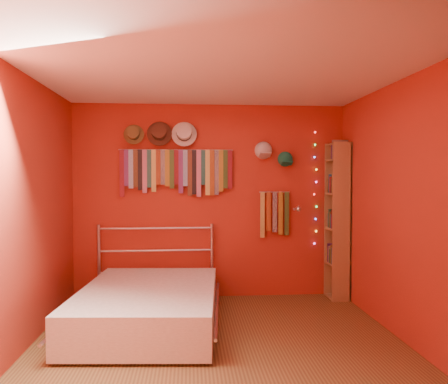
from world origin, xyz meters
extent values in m
plane|color=#56371D|center=(0.00, 0.00, 0.00)|extent=(3.50, 3.50, 0.00)
cube|color=maroon|center=(0.00, 1.75, 1.25)|extent=(3.50, 0.02, 2.50)
cube|color=maroon|center=(1.75, 0.00, 1.25)|extent=(0.02, 3.50, 2.50)
cube|color=maroon|center=(-1.75, 0.00, 1.25)|extent=(0.02, 3.50, 2.50)
cube|color=white|center=(0.00, 0.00, 2.50)|extent=(3.50, 3.50, 0.02)
cylinder|color=silver|center=(-0.44, 1.70, 1.91)|extent=(1.45, 0.01, 0.01)
cube|color=maroon|center=(-1.12, 1.69, 1.61)|extent=(0.06, 0.01, 0.60)
cube|color=#491B6C|center=(-1.07, 1.68, 1.68)|extent=(0.06, 0.01, 0.46)
cube|color=#7BA8DA|center=(-1.01, 1.68, 1.66)|extent=(0.06, 0.01, 0.49)
cube|color=#483218|center=(-0.95, 1.69, 1.67)|extent=(0.06, 0.01, 0.48)
cube|color=black|center=(-0.90, 1.68, 1.65)|extent=(0.06, 0.01, 0.51)
cube|color=#AB557D|center=(-0.84, 1.68, 1.64)|extent=(0.06, 0.01, 0.55)
cube|color=#1B6155|center=(-0.78, 1.69, 1.67)|extent=(0.06, 0.01, 0.48)
cube|color=#C1C04D|center=(-0.72, 1.68, 1.64)|extent=(0.06, 0.01, 0.54)
cube|color=maroon|center=(-0.67, 1.68, 1.69)|extent=(0.06, 0.01, 0.44)
cube|color=navy|center=(-0.61, 1.69, 1.69)|extent=(0.06, 0.01, 0.44)
cube|color=olive|center=(-0.55, 1.68, 1.68)|extent=(0.06, 0.01, 0.46)
cube|color=#275120|center=(-0.50, 1.68, 1.66)|extent=(0.06, 0.01, 0.49)
cube|color=maroon|center=(-0.44, 1.69, 1.69)|extent=(0.06, 0.01, 0.44)
cube|color=#4B1860|center=(-0.38, 1.68, 1.63)|extent=(0.06, 0.01, 0.55)
cube|color=#688CBA|center=(-0.32, 1.68, 1.68)|extent=(0.06, 0.01, 0.46)
cube|color=#52291B|center=(-0.27, 1.69, 1.62)|extent=(0.06, 0.01, 0.59)
cube|color=black|center=(-0.21, 1.68, 1.63)|extent=(0.06, 0.01, 0.57)
cube|color=#B95C90|center=(-0.15, 1.68, 1.61)|extent=(0.06, 0.01, 0.60)
cube|color=#175048|center=(-0.10, 1.69, 1.69)|extent=(0.06, 0.01, 0.45)
cube|color=#C9C350|center=(-0.04, 1.68, 1.62)|extent=(0.06, 0.01, 0.58)
cube|color=brown|center=(0.02, 1.68, 1.62)|extent=(0.06, 0.01, 0.58)
cube|color=navy|center=(0.08, 1.69, 1.62)|extent=(0.06, 0.01, 0.58)
cube|color=olive|center=(0.13, 1.68, 1.64)|extent=(0.06, 0.01, 0.53)
cube|color=#27471C|center=(0.19, 1.68, 1.66)|extent=(0.06, 0.01, 0.49)
cube|color=maroon|center=(0.25, 1.69, 1.66)|extent=(0.06, 0.01, 0.50)
cylinder|color=silver|center=(0.83, 1.70, 1.37)|extent=(0.40, 0.01, 0.01)
cube|color=#AF9846|center=(0.67, 1.69, 1.07)|extent=(0.06, 0.01, 0.59)
cube|color=#8B3816|center=(0.75, 1.68, 1.11)|extent=(0.06, 0.01, 0.51)
cube|color=navy|center=(0.83, 1.68, 1.11)|extent=(0.06, 0.01, 0.52)
cube|color=olive|center=(0.91, 1.69, 1.09)|extent=(0.06, 0.01, 0.56)
cube|color=#1E481C|center=(0.99, 1.68, 1.09)|extent=(0.06, 0.01, 0.56)
cylinder|color=brown|center=(-0.97, 1.69, 2.10)|extent=(0.26, 0.06, 0.25)
cylinder|color=brown|center=(-0.97, 1.65, 2.11)|extent=(0.15, 0.13, 0.17)
cylinder|color=#332314|center=(-0.97, 1.67, 2.11)|extent=(0.16, 0.05, 0.16)
cylinder|color=#4B291A|center=(-0.65, 1.69, 2.11)|extent=(0.32, 0.08, 0.31)
cylinder|color=#4B291A|center=(-0.65, 1.64, 2.13)|extent=(0.19, 0.16, 0.21)
cylinder|color=black|center=(-0.65, 1.66, 2.12)|extent=(0.19, 0.06, 0.19)
cylinder|color=silver|center=(-0.34, 1.69, 2.11)|extent=(0.32, 0.08, 0.32)
cylinder|color=silver|center=(-0.34, 1.63, 2.12)|extent=(0.19, 0.16, 0.21)
cylinder|color=black|center=(-0.34, 1.66, 2.12)|extent=(0.19, 0.06, 0.20)
ellipsoid|color=beige|center=(0.68, 1.70, 1.91)|extent=(0.20, 0.15, 0.20)
cube|color=beige|center=(0.68, 1.58, 1.85)|extent=(0.15, 0.11, 0.06)
ellipsoid|color=#186E4E|center=(0.97, 1.70, 1.80)|extent=(0.19, 0.14, 0.19)
cube|color=#186E4E|center=(0.97, 1.58, 1.74)|extent=(0.14, 0.10, 0.06)
sphere|color=#FF3333|center=(1.37, 1.71, 2.15)|extent=(0.02, 0.02, 0.02)
sphere|color=#33FF4C|center=(1.37, 1.71, 1.99)|extent=(0.02, 0.02, 0.02)
sphere|color=#4C66FF|center=(1.36, 1.71, 1.82)|extent=(0.02, 0.02, 0.02)
sphere|color=yellow|center=(1.39, 1.71, 1.66)|extent=(0.02, 0.02, 0.02)
sphere|color=#FF4CCC|center=(1.39, 1.71, 1.50)|extent=(0.02, 0.02, 0.02)
sphere|color=#FF3333|center=(1.36, 1.71, 1.34)|extent=(0.02, 0.02, 0.02)
sphere|color=#33FF4C|center=(1.40, 1.71, 1.17)|extent=(0.02, 0.02, 0.02)
sphere|color=#4C66FF|center=(1.39, 1.71, 1.01)|extent=(0.02, 0.02, 0.02)
sphere|color=yellow|center=(1.40, 1.71, 0.85)|extent=(0.02, 0.02, 0.02)
sphere|color=#FF4CCC|center=(1.37, 1.71, 0.69)|extent=(0.02, 0.02, 0.02)
cylinder|color=silver|center=(1.10, 1.73, 1.14)|extent=(0.03, 0.03, 0.03)
cylinder|color=silver|center=(1.10, 1.62, 1.17)|extent=(0.01, 0.23, 0.07)
sphere|color=white|center=(1.10, 1.50, 1.16)|extent=(0.06, 0.06, 0.06)
cube|color=#986E44|center=(1.62, 1.37, 1.00)|extent=(0.24, 0.02, 2.00)
cube|color=#986E44|center=(1.62, 1.69, 1.00)|extent=(0.24, 0.02, 2.00)
cube|color=#986E44|center=(1.74, 1.53, 1.00)|extent=(0.02, 0.34, 2.00)
cube|color=#986E44|center=(1.62, 1.53, 0.02)|extent=(0.24, 0.32, 0.02)
cube|color=#986E44|center=(1.62, 1.53, 0.45)|extent=(0.24, 0.32, 0.02)
cube|color=#986E44|center=(1.62, 1.53, 0.90)|extent=(0.24, 0.32, 0.02)
cube|color=#986E44|center=(1.62, 1.53, 1.35)|extent=(0.24, 0.32, 0.02)
cube|color=#986E44|center=(1.62, 1.53, 1.78)|extent=(0.24, 0.32, 0.02)
cube|color=#986E44|center=(1.62, 1.53, 1.98)|extent=(0.24, 0.32, 0.02)
cylinder|color=silver|center=(-1.41, 1.65, 0.48)|extent=(0.04, 0.04, 0.97)
cylinder|color=silver|center=(0.01, 1.65, 0.48)|extent=(0.04, 0.04, 0.97)
cylinder|color=silver|center=(-0.70, 1.65, 0.36)|extent=(1.42, 0.02, 0.02)
cylinder|color=silver|center=(-0.70, 1.65, 0.63)|extent=(1.42, 0.02, 0.02)
cylinder|color=silver|center=(-0.70, 1.65, 0.91)|extent=(1.42, 0.02, 0.02)
cube|color=beige|center=(-0.70, 0.63, 0.22)|extent=(1.51, 2.03, 0.39)
cylinder|color=silver|center=(-1.41, 0.63, 0.20)|extent=(0.18, 1.93, 0.03)
cylinder|color=silver|center=(0.01, 0.63, 0.20)|extent=(0.18, 1.93, 0.03)
camera|label=1|loc=(-0.28, -3.91, 1.57)|focal=35.00mm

